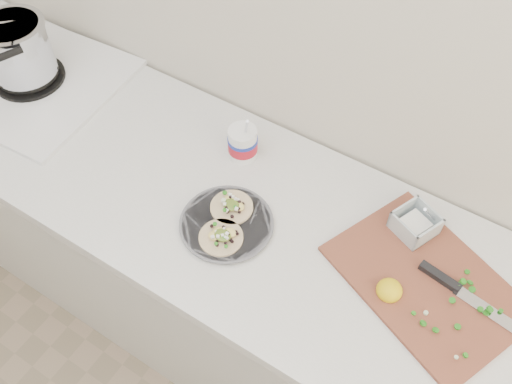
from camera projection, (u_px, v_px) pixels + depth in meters
The scene contains 5 objects.
counter at pixel (209, 261), 1.99m from camera, with size 2.44×0.66×0.90m.
stove at pixel (23, 61), 1.82m from camera, with size 0.60×0.56×0.27m.
taco_plate at pixel (226, 222), 1.52m from camera, with size 0.25×0.25×0.04m.
tub at pixel (243, 141), 1.64m from camera, with size 0.09×0.09×0.20m.
cutboard at pixel (428, 275), 1.42m from camera, with size 0.55×0.48×0.07m.
Camera 1 is at (0.69, 0.65, 2.17)m, focal length 40.00 mm.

